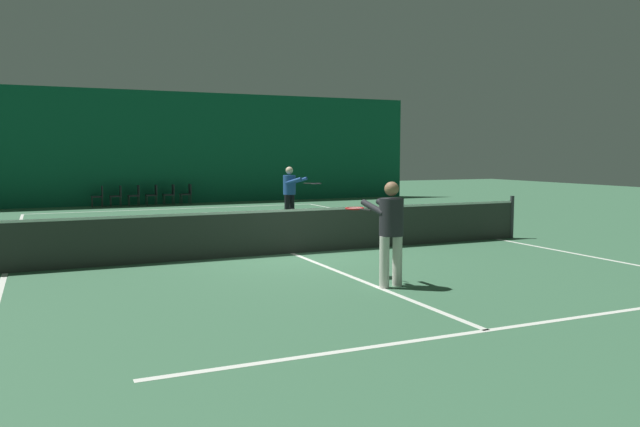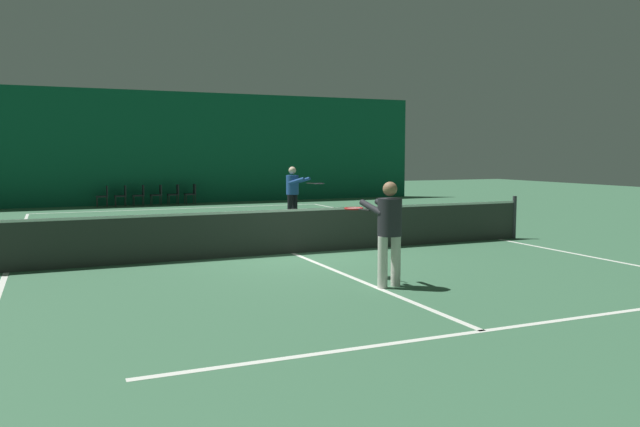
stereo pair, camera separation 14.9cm
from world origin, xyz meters
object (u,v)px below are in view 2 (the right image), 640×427
at_px(courtside_chair_5, 192,193).
at_px(player_far, 293,189).
at_px(player_near, 388,226).
at_px(courtside_chair_0, 104,195).
at_px(courtside_chair_3, 158,193).
at_px(courtside_chair_2, 140,194).
at_px(courtside_chair_1, 122,194).
at_px(tennis_net, 293,230).
at_px(courtside_chair_4, 175,193).

bearing_deg(courtside_chair_5, player_far, 11.03).
relative_size(player_near, courtside_chair_0, 2.01).
relative_size(courtside_chair_0, courtside_chair_3, 1.00).
bearing_deg(courtside_chair_2, player_far, 24.67).
relative_size(courtside_chair_2, courtside_chair_5, 1.00).
xyz_separation_m(courtside_chair_0, courtside_chair_1, (0.71, 0.00, 0.00)).
bearing_deg(courtside_chair_5, courtside_chair_0, -90.00).
xyz_separation_m(tennis_net, courtside_chair_0, (-2.77, 14.01, -0.03)).
distance_m(courtside_chair_0, courtside_chair_2, 1.41).
distance_m(tennis_net, courtside_chair_1, 14.16).
relative_size(tennis_net, courtside_chair_4, 14.29).
height_order(tennis_net, courtside_chair_1, tennis_net).
relative_size(player_far, courtside_chair_0, 2.05).
bearing_deg(courtside_chair_5, courtside_chair_1, -90.00).
height_order(tennis_net, courtside_chair_4, tennis_net).
bearing_deg(player_near, tennis_net, -5.27).
height_order(courtside_chair_0, courtside_chair_4, same).
distance_m(player_far, courtside_chair_3, 8.55).
xyz_separation_m(tennis_net, courtside_chair_2, (-1.36, 14.01, -0.03)).
relative_size(tennis_net, player_far, 6.98).
relative_size(tennis_net, courtside_chair_3, 14.29).
bearing_deg(player_near, courtside_chair_3, -5.56).
relative_size(player_far, courtside_chair_2, 2.05).
distance_m(courtside_chair_1, courtside_chair_5, 2.82).
height_order(courtside_chair_0, courtside_chair_2, same).
bearing_deg(player_far, courtside_chair_1, 175.44).
bearing_deg(courtside_chair_5, player_near, -1.81).
bearing_deg(player_far, courtside_chair_0, 179.18).
distance_m(player_near, courtside_chair_3, 17.77).
relative_size(player_far, courtside_chair_3, 2.05).
bearing_deg(courtside_chair_5, courtside_chair_4, -90.00).
bearing_deg(courtside_chair_4, courtside_chair_0, -90.00).
bearing_deg(courtside_chair_3, courtside_chair_2, -90.00).
bearing_deg(courtside_chair_3, courtside_chair_5, 90.00).
relative_size(courtside_chair_2, courtside_chair_4, 1.00).
bearing_deg(courtside_chair_5, courtside_chair_2, -90.00).
relative_size(courtside_chair_3, courtside_chair_4, 1.00).
distance_m(courtside_chair_0, courtside_chair_4, 2.82).
distance_m(courtside_chair_2, courtside_chair_5, 2.12).
distance_m(player_near, courtside_chair_1, 17.89).
bearing_deg(courtside_chair_4, courtside_chair_1, -90.00).
distance_m(courtside_chair_0, courtside_chair_5, 3.53).
height_order(player_far, courtside_chair_3, player_far).
bearing_deg(courtside_chair_1, player_near, 7.26).
bearing_deg(courtside_chair_2, courtside_chair_0, -90.00).
relative_size(player_far, courtside_chair_1, 2.05).
height_order(courtside_chair_1, courtside_chair_5, same).
distance_m(tennis_net, courtside_chair_3, 14.02).
xyz_separation_m(tennis_net, player_far, (2.32, 6.00, 0.49)).
bearing_deg(courtside_chair_1, courtside_chair_3, 90.00).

